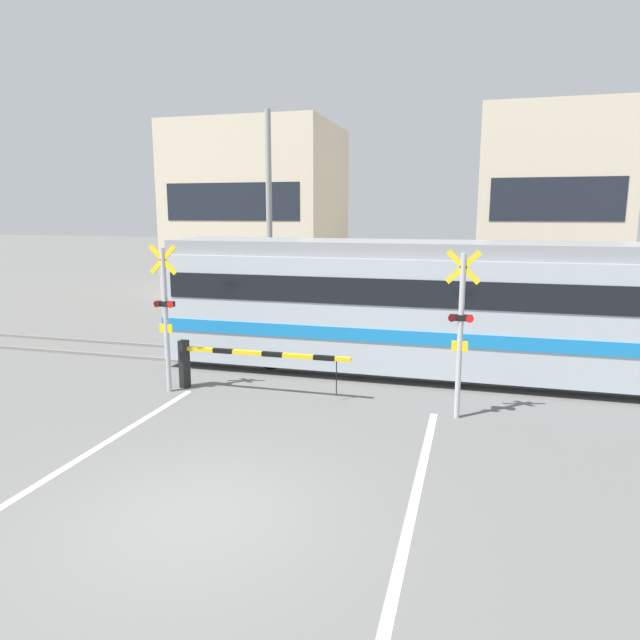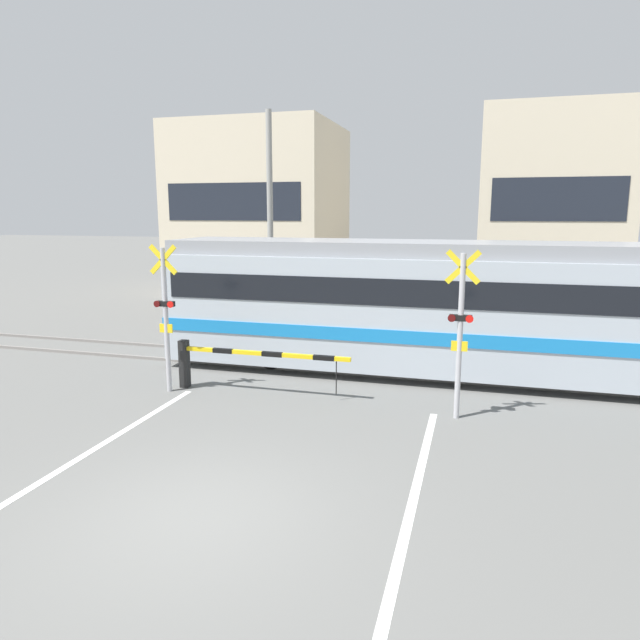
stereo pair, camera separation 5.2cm
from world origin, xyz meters
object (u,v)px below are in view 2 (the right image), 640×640
object	(u,v)px
crossing_signal_left	(166,312)
crossing_signal_right	(460,327)
commuter_train	(450,305)
crossing_barrier_near	(226,359)
crossing_barrier_far	(424,321)

from	to	relation	value
crossing_signal_left	crossing_signal_right	world-z (taller)	same
commuter_train	crossing_barrier_near	xyz separation A→B (m)	(-4.87, -2.77, -1.04)
crossing_barrier_near	crossing_signal_left	size ratio (longest dim) A/B	1.22
commuter_train	crossing_signal_right	xyz separation A→B (m)	(0.36, -3.15, 0.07)
commuter_train	crossing_barrier_near	bearing A→B (deg)	-150.39
crossing_signal_left	crossing_signal_right	size ratio (longest dim) A/B	1.00
crossing_signal_right	commuter_train	bearing A→B (deg)	96.43
crossing_barrier_far	commuter_train	bearing A→B (deg)	-73.72
commuter_train	crossing_barrier_far	distance (m)	3.46
crossing_signal_right	crossing_barrier_far	bearing A→B (deg)	101.45
crossing_barrier_far	crossing_signal_right	size ratio (longest dim) A/B	1.22
crossing_barrier_far	crossing_signal_right	world-z (taller)	crossing_signal_right
crossing_barrier_near	crossing_signal_right	bearing A→B (deg)	-4.19
crossing_signal_left	crossing_barrier_near	bearing A→B (deg)	16.66
crossing_barrier_far	crossing_signal_left	xyz separation A→B (m)	(-5.23, -6.32, 1.11)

